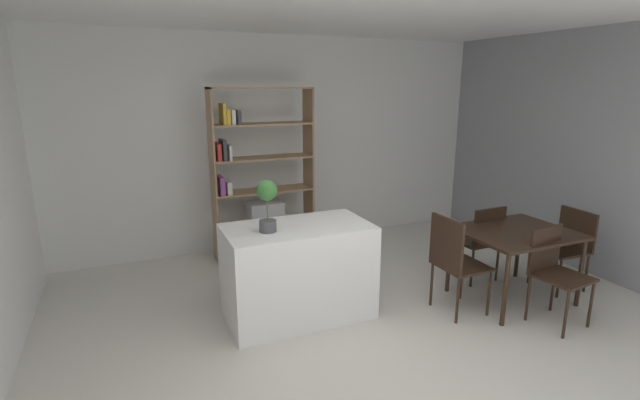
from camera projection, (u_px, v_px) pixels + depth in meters
ground_plane at (371, 361)px, 3.75m from camera, size 9.19×9.19×0.00m
back_partition at (260, 144)px, 6.16m from camera, size 6.68×0.06×2.83m
kitchen_island at (298, 271)px, 4.39m from camera, size 1.37×0.75×0.91m
potted_plant_on_island at (267, 201)px, 4.05m from camera, size 0.19×0.19×0.47m
open_bookshelf at (256, 184)px, 5.83m from camera, size 1.28×0.35×2.16m
dining_table at (516, 237)px, 4.69m from camera, size 1.11×0.92×0.75m
dining_chair_window_side at (568, 242)px, 5.02m from camera, size 0.47×0.47×0.87m
dining_chair_island_side at (454, 257)px, 4.41m from camera, size 0.44×0.46×0.98m
dining_chair_far at (481, 237)px, 5.15m from camera, size 0.45×0.45×0.89m
dining_chair_near at (554, 266)px, 4.28m from camera, size 0.50×0.49×0.90m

